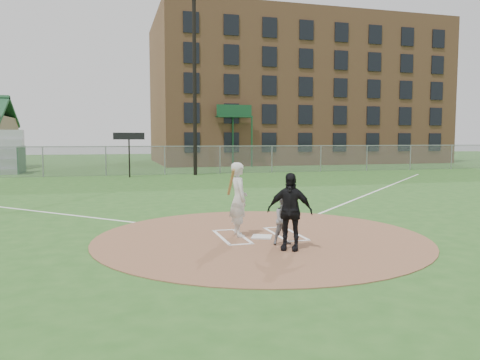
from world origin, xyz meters
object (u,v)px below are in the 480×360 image
object	(u,v)px
catcher	(285,220)
batter_at_plate	(239,199)
umpire	(290,211)
home_plate	(262,237)

from	to	relation	value
catcher	batter_at_plate	distance (m)	1.50
catcher	batter_at_plate	size ratio (longest dim) A/B	0.61
umpire	batter_at_plate	distance (m)	1.88
catcher	batter_at_plate	world-z (taller)	batter_at_plate
home_plate	catcher	bearing A→B (deg)	-72.58
home_plate	umpire	distance (m)	1.65
umpire	catcher	bearing A→B (deg)	112.36
catcher	umpire	size ratio (longest dim) A/B	0.66
home_plate	batter_at_plate	xyz separation A→B (m)	(-0.52, 0.34, 0.93)
batter_at_plate	catcher	bearing A→B (deg)	-56.85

